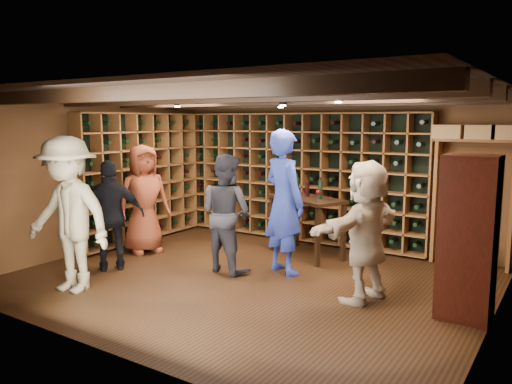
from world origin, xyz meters
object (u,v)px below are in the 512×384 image
Objects in this scene: display_cabinet at (468,241)px; guest_beige at (366,231)px; guest_khaki at (68,215)px; guest_woman_black at (111,216)px; man_blue_shirt at (284,202)px; guest_red_floral at (144,199)px; tasting_table at (306,205)px; man_grey_suit at (226,213)px.

display_cabinet is 1.11m from guest_beige.
guest_khaki reaches higher than display_cabinet.
guest_beige is (3.22, 1.70, -0.13)m from guest_khaki.
guest_beige reaches higher than guest_woman_black.
man_blue_shirt reaches higher than guest_red_floral.
man_blue_shirt is (-2.46, 0.34, 0.15)m from display_cabinet.
man_blue_shirt reaches higher than guest_woman_black.
man_blue_shirt is 2.83m from guest_khaki.
guest_beige is at bearing -175.69° from display_cabinet.
display_cabinet is at bearing 14.85° from guest_khaki.
tasting_table is (1.72, 3.08, -0.15)m from guest_khaki.
guest_red_floral reaches higher than tasting_table.
guest_red_floral is 3.80m from guest_beige.
man_blue_shirt is 1.45× the size of tasting_table.
display_cabinet is 0.90× the size of guest_khaki.
guest_woman_black is 3.57m from guest_beige.
guest_woman_black is 1.14× the size of tasting_table.
man_grey_suit is at bearing 49.59° from man_blue_shirt.
display_cabinet is 1.00× the size of guest_red_floral.
man_blue_shirt is at bearing -145.51° from man_grey_suit.
tasting_table is at bearing 153.54° from display_cabinet.
tasting_table is (-1.50, 1.38, -0.02)m from guest_beige.
guest_red_floral reaches higher than guest_woman_black.
display_cabinet is 1.05× the size of man_grey_suit.
guest_beige is at bearing -70.60° from guest_red_floral.
display_cabinet is 0.87× the size of man_blue_shirt.
guest_red_floral is 1.11× the size of guest_woman_black.
man_blue_shirt reaches higher than guest_beige.
man_blue_shirt is 1.15× the size of guest_red_floral.
guest_beige reaches higher than tasting_table.
tasting_table is at bearing 177.77° from guest_woman_black.
display_cabinet is at bearing -69.15° from guest_red_floral.
man_grey_suit reaches higher than guest_woman_black.
guest_red_floral is 1.04× the size of guest_beige.
man_grey_suit is (-0.73, -0.37, -0.17)m from man_blue_shirt.
display_cabinet is 3.19m from man_grey_suit.
guest_woman_black is at bearing -109.09° from tasting_table.
man_grey_suit is at bearing 161.42° from guest_woman_black.
guest_khaki is 3.54m from tasting_table.
guest_red_floral is (-1.72, 0.09, 0.04)m from man_grey_suit.
guest_khaki is at bearing -141.17° from guest_red_floral.
guest_red_floral is 1.00m from guest_woman_black.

